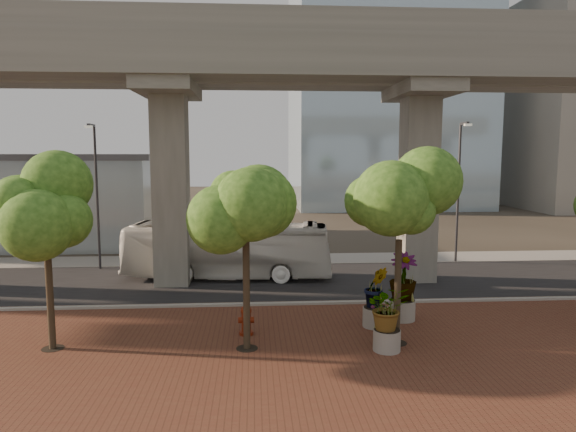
{
  "coord_description": "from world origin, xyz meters",
  "views": [
    {
      "loc": [
        -2.08,
        -22.69,
        6.25
      ],
      "look_at": [
        -0.52,
        0.5,
        3.48
      ],
      "focal_mm": 32.0,
      "sensor_mm": 36.0,
      "label": 1
    }
  ],
  "objects": [
    {
      "name": "street_tree_near_west",
      "position": [
        -2.33,
        -6.76,
        4.65
      ],
      "size": [
        3.42,
        3.42,
        6.17
      ],
      "color": "#443826",
      "rests_on": "ground"
    },
    {
      "name": "street_tree_near_east",
      "position": [
        2.6,
        -6.61,
        4.57
      ],
      "size": [
        3.63,
        3.63,
        6.19
      ],
      "color": "#443826",
      "rests_on": "ground"
    },
    {
      "name": "brick_plaza",
      "position": [
        0.0,
        -8.0,
        0.03
      ],
      "size": [
        70.0,
        13.0,
        0.06
      ],
      "primitive_type": "cube",
      "color": "brown",
      "rests_on": "ground"
    },
    {
      "name": "transit_bus",
      "position": [
        -3.4,
        3.02,
        1.46
      ],
      "size": [
        10.65,
        3.59,
        2.91
      ],
      "primitive_type": "imported",
      "rotation": [
        0.0,
        0.0,
        1.46
      ],
      "color": "silver",
      "rests_on": "ground"
    },
    {
      "name": "curb_strip",
      "position": [
        0.0,
        -2.0,
        0.08
      ],
      "size": [
        70.0,
        0.25,
        0.16
      ],
      "primitive_type": "cube",
      "color": "#9D9A92",
      "rests_on": "ground"
    },
    {
      "name": "streetlamp_east",
      "position": [
        9.72,
        6.04,
        4.69
      ],
      "size": [
        0.4,
        1.16,
        8.03
      ],
      "color": "#323338",
      "rests_on": "ground"
    },
    {
      "name": "far_sidewalk",
      "position": [
        0.0,
        7.5,
        0.03
      ],
      "size": [
        90.0,
        3.0,
        0.06
      ],
      "primitive_type": "cube",
      "color": "#9D9A92",
      "rests_on": "ground"
    },
    {
      "name": "ground",
      "position": [
        0.0,
        0.0,
        0.0
      ],
      "size": [
        160.0,
        160.0,
        0.0
      ],
      "primitive_type": "plane",
      "color": "#312C24",
      "rests_on": "ground"
    },
    {
      "name": "fire_hydrant",
      "position": [
        -2.37,
        -5.45,
        0.58
      ],
      "size": [
        0.55,
        0.49,
        1.09
      ],
      "color": "maroon",
      "rests_on": "ground"
    },
    {
      "name": "planter_left",
      "position": [
        2.29,
        -4.93,
        1.41
      ],
      "size": [
        2.02,
        2.02,
        2.22
      ],
      "color": "#AFA99E",
      "rests_on": "ground"
    },
    {
      "name": "station_pavilion",
      "position": [
        -20.0,
        16.0,
        3.22
      ],
      "size": [
        23.0,
        13.0,
        6.3
      ],
      "color": "#A6B7BD",
      "rests_on": "ground"
    },
    {
      "name": "planter_right",
      "position": [
        3.48,
        -4.23,
        1.61
      ],
      "size": [
        2.4,
        2.4,
        2.56
      ],
      "color": "#AFA79E",
      "rests_on": "ground"
    },
    {
      "name": "asphalt_road",
      "position": [
        0.0,
        2.0,
        0.02
      ],
      "size": [
        90.0,
        8.0,
        0.04
      ],
      "primitive_type": "cube",
      "color": "black",
      "rests_on": "ground"
    },
    {
      "name": "streetlamp_west",
      "position": [
        -10.53,
        5.46,
        4.57
      ],
      "size": [
        0.39,
        1.13,
        7.82
      ],
      "color": "#2A2A2F",
      "rests_on": "ground"
    },
    {
      "name": "street_tree_far_west",
      "position": [
        -8.57,
        -6.34,
        4.64
      ],
      "size": [
        3.31,
        3.31,
        6.11
      ],
      "color": "#443826",
      "rests_on": "ground"
    },
    {
      "name": "transit_viaduct",
      "position": [
        0.0,
        2.0,
        7.29
      ],
      "size": [
        72.0,
        5.6,
        12.4
      ],
      "color": "gray",
      "rests_on": "ground"
    },
    {
      "name": "planter_front",
      "position": [
        2.11,
        -7.22,
        1.35
      ],
      "size": [
        1.94,
        1.94,
        2.13
      ],
      "color": "#A19A92",
      "rests_on": "ground"
    }
  ]
}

